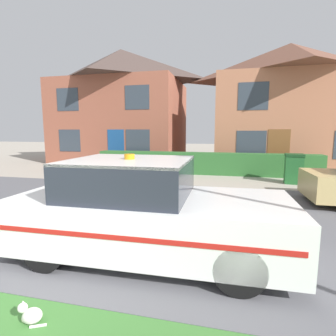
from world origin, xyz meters
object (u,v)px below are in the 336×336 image
object	(u,v)px
house_left	(122,105)
wheelie_bin	(294,169)
police_car	(146,211)
cat	(30,315)
house_right	(287,105)

from	to	relation	value
house_left	wheelie_bin	size ratio (longest dim) A/B	7.10
police_car	cat	xyz separation A→B (m)	(-0.71, -1.80, -0.64)
cat	house_left	world-z (taller)	house_left
police_car	house_left	xyz separation A→B (m)	(-5.88, 12.92, 2.99)
house_right	wheelie_bin	distance (m)	6.55
house_left	house_right	world-z (taller)	house_left
cat	wheelie_bin	distance (m)	9.80
wheelie_bin	house_right	bearing A→B (deg)	88.49
cat	house_right	size ratio (longest dim) A/B	0.04
police_car	house_right	size ratio (longest dim) A/B	0.54
wheelie_bin	house_left	bearing A→B (deg)	153.71
cat	police_car	bearing A→B (deg)	-137.87
cat	house_left	size ratio (longest dim) A/B	0.04
cat	house_right	distance (m)	15.81
police_car	wheelie_bin	xyz separation A→B (m)	(3.71, 6.94, -0.16)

